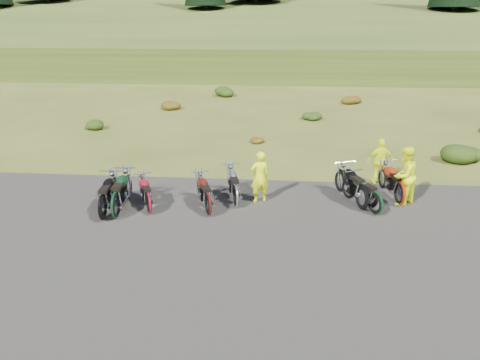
# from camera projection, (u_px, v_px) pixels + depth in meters

# --- Properties ---
(ground) EXTENTS (300.00, 300.00, 0.00)m
(ground) POSITION_uv_depth(u_px,v_px,m) (252.00, 228.00, 13.44)
(ground) COLOR #3C4717
(ground) RESTS_ON ground
(gravel_pad) EXTENTS (20.00, 12.00, 0.04)m
(gravel_pad) POSITION_uv_depth(u_px,v_px,m) (247.00, 263.00, 11.56)
(gravel_pad) COLOR black
(gravel_pad) RESTS_ON ground
(hill_slope) EXTENTS (300.00, 45.97, 9.37)m
(hill_slope) POSITION_uv_depth(u_px,v_px,m) (276.00, 60.00, 60.31)
(hill_slope) COLOR #324316
(hill_slope) RESTS_ON ground
(hill_plateau) EXTENTS (300.00, 90.00, 9.17)m
(hill_plateau) POSITION_uv_depth(u_px,v_px,m) (279.00, 37.00, 116.55)
(hill_plateau) COLOR #324316
(hill_plateau) RESTS_ON ground
(shrub_1) EXTENTS (1.03, 1.03, 0.61)m
(shrub_1) POSITION_uv_depth(u_px,v_px,m) (93.00, 123.00, 24.66)
(shrub_1) COLOR #1E390E
(shrub_1) RESTS_ON ground
(shrub_2) EXTENTS (1.30, 1.30, 0.77)m
(shrub_2) POSITION_uv_depth(u_px,v_px,m) (170.00, 104.00, 29.37)
(shrub_2) COLOR #5F350B
(shrub_2) RESTS_ON ground
(shrub_3) EXTENTS (1.56, 1.56, 0.92)m
(shrub_3) POSITION_uv_depth(u_px,v_px,m) (225.00, 90.00, 34.08)
(shrub_3) COLOR #1E390E
(shrub_3) RESTS_ON ground
(shrub_4) EXTENTS (0.77, 0.77, 0.45)m
(shrub_4) POSITION_uv_depth(u_px,v_px,m) (256.00, 138.00, 22.02)
(shrub_4) COLOR #5F350B
(shrub_4) RESTS_ON ground
(shrub_5) EXTENTS (1.03, 1.03, 0.61)m
(shrub_5) POSITION_uv_depth(u_px,v_px,m) (311.00, 115.00, 26.72)
(shrub_5) COLOR #1E390E
(shrub_5) RESTS_ON ground
(shrub_6) EXTENTS (1.30, 1.30, 0.77)m
(shrub_6) POSITION_uv_depth(u_px,v_px,m) (350.00, 98.00, 31.43)
(shrub_6) COLOR #5F350B
(shrub_6) RESTS_ON ground
(shrub_7) EXTENTS (1.56, 1.56, 0.92)m
(shrub_7) POSITION_uv_depth(u_px,v_px,m) (463.00, 150.00, 19.27)
(shrub_7) COLOR #1E390E
(shrub_7) RESTS_ON ground
(motorcycle_0) EXTENTS (0.94, 2.26, 1.15)m
(motorcycle_0) POSITION_uv_depth(u_px,v_px,m) (104.00, 220.00, 13.92)
(motorcycle_0) COLOR black
(motorcycle_0) RESTS_ON ground
(motorcycle_1) EXTENTS (1.34, 1.97, 0.98)m
(motorcycle_1) POSITION_uv_depth(u_px,v_px,m) (150.00, 214.00, 14.34)
(motorcycle_1) COLOR maroon
(motorcycle_1) RESTS_ON ground
(motorcycle_2) EXTENTS (0.92, 2.33, 1.20)m
(motorcycle_2) POSITION_uv_depth(u_px,v_px,m) (117.00, 218.00, 14.03)
(motorcycle_2) COLOR black
(motorcycle_2) RESTS_ON ground
(motorcycle_3) EXTENTS (1.16, 2.18, 1.09)m
(motorcycle_3) POSITION_uv_depth(u_px,v_px,m) (236.00, 207.00, 14.84)
(motorcycle_3) COLOR #B2B1B6
(motorcycle_3) RESTS_ON ground
(motorcycle_4) EXTENTS (1.34, 2.14, 1.06)m
(motorcycle_4) POSITION_uv_depth(u_px,v_px,m) (209.00, 216.00, 14.21)
(motorcycle_4) COLOR #46110B
(motorcycle_4) RESTS_ON ground
(motorcycle_5) EXTENTS (1.46, 2.41, 1.20)m
(motorcycle_5) POSITION_uv_depth(u_px,v_px,m) (361.00, 210.00, 14.64)
(motorcycle_5) COLOR black
(motorcycle_5) RESTS_ON ground
(motorcycle_6) EXTENTS (1.08, 2.29, 1.15)m
(motorcycle_6) POSITION_uv_depth(u_px,v_px,m) (398.00, 205.00, 14.99)
(motorcycle_6) COLOR #9E220B
(motorcycle_6) RESTS_ON ground
(motorcycle_7) EXTENTS (1.56, 2.13, 1.08)m
(motorcycle_7) POSITION_uv_depth(u_px,v_px,m) (374.00, 215.00, 14.29)
(motorcycle_7) COLOR black
(motorcycle_7) RESTS_ON ground
(person_middle) EXTENTS (0.73, 0.61, 1.69)m
(person_middle) POSITION_uv_depth(u_px,v_px,m) (260.00, 178.00, 14.95)
(person_middle) COLOR #DDEC0C
(person_middle) RESTS_ON ground
(person_right_a) EXTENTS (1.17, 1.16, 1.90)m
(person_right_a) POSITION_uv_depth(u_px,v_px,m) (404.00, 177.00, 14.74)
(person_right_a) COLOR #DDEC0C
(person_right_a) RESTS_ON ground
(person_right_b) EXTENTS (1.02, 0.57, 1.64)m
(person_right_b) POSITION_uv_depth(u_px,v_px,m) (380.00, 162.00, 16.61)
(person_right_b) COLOR #DDEC0C
(person_right_b) RESTS_ON ground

